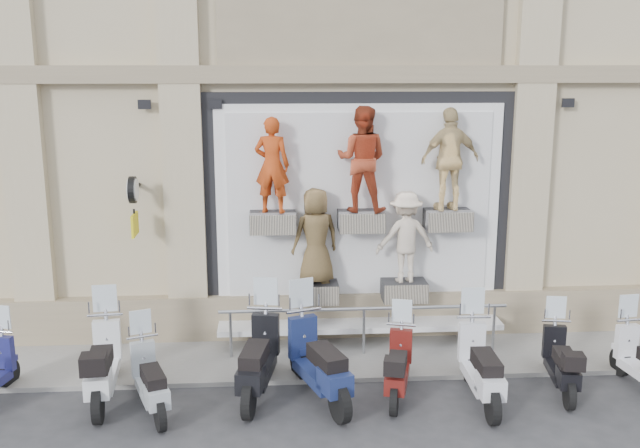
# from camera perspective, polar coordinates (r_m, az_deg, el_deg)

# --- Properties ---
(ground) EXTENTS (90.00, 90.00, 0.00)m
(ground) POSITION_cam_1_polar(r_m,az_deg,el_deg) (10.93, 4.88, -14.75)
(ground) COLOR #313133
(ground) RESTS_ON ground
(sidewalk) EXTENTS (16.00, 2.20, 0.08)m
(sidewalk) POSITION_cam_1_polar(r_m,az_deg,el_deg) (12.79, 3.44, -10.27)
(sidewalk) COLOR gray
(sidewalk) RESTS_ON ground
(building) EXTENTS (14.00, 8.60, 12.00)m
(building) POSITION_cam_1_polar(r_m,az_deg,el_deg) (16.67, 1.50, 16.06)
(building) COLOR tan
(building) RESTS_ON ground
(shop_vitrine) EXTENTS (5.60, 0.93, 4.30)m
(shop_vitrine) POSITION_cam_1_polar(r_m,az_deg,el_deg) (12.69, 3.64, 0.97)
(shop_vitrine) COLOR black
(shop_vitrine) RESTS_ON ground
(guard_rail) EXTENTS (5.06, 0.10, 0.93)m
(guard_rail) POSITION_cam_1_polar(r_m,az_deg,el_deg) (12.54, 3.53, -8.66)
(guard_rail) COLOR #9EA0A5
(guard_rail) RESTS_ON ground
(clock_sign_bracket) EXTENTS (0.10, 0.80, 1.02)m
(clock_sign_bracket) POSITION_cam_1_polar(r_m,az_deg,el_deg) (12.47, -14.70, 2.00)
(clock_sign_bracket) COLOR black
(clock_sign_bracket) RESTS_ON ground
(scooter_b) EXTENTS (0.78, 2.06, 1.63)m
(scooter_b) POSITION_cam_1_polar(r_m,az_deg,el_deg) (11.38, -17.05, -9.60)
(scooter_b) COLOR silver
(scooter_b) RESTS_ON ground
(scooter_c) EXTENTS (1.06, 1.78, 1.39)m
(scooter_c) POSITION_cam_1_polar(r_m,az_deg,el_deg) (10.90, -13.48, -11.08)
(scooter_c) COLOR #98A0A5
(scooter_c) RESTS_ON ground
(scooter_d) EXTENTS (0.97, 2.16, 1.69)m
(scooter_d) POSITION_cam_1_polar(r_m,az_deg,el_deg) (11.07, -4.97, -9.53)
(scooter_d) COLOR black
(scooter_d) RESTS_ON ground
(scooter_e) EXTENTS (1.29, 2.22, 1.73)m
(scooter_e) POSITION_cam_1_polar(r_m,az_deg,el_deg) (10.89, -0.12, -9.76)
(scooter_e) COLOR #16214D
(scooter_e) RESTS_ON ground
(scooter_f) EXTENTS (0.91, 1.77, 1.38)m
(scooter_f) POSITION_cam_1_polar(r_m,az_deg,el_deg) (11.13, 6.29, -10.31)
(scooter_f) COLOR #53110E
(scooter_f) RESTS_ON ground
(scooter_g) EXTENTS (0.63, 1.99, 1.60)m
(scooter_g) POSITION_cam_1_polar(r_m,az_deg,el_deg) (11.15, 12.80, -9.92)
(scooter_g) COLOR silver
(scooter_g) RESTS_ON ground
(scooter_h) EXTENTS (0.76, 1.75, 1.37)m
(scooter_h) POSITION_cam_1_polar(r_m,az_deg,el_deg) (11.85, 18.78, -9.50)
(scooter_h) COLOR black
(scooter_h) RESTS_ON ground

